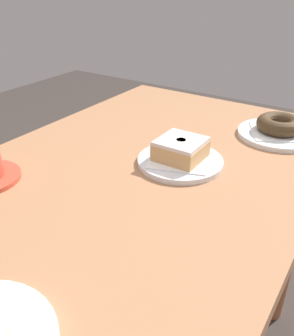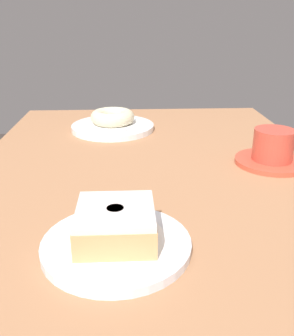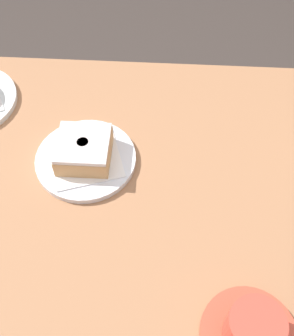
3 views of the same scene
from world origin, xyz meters
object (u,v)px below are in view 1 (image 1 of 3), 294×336
at_px(donut_chocolate_ring, 280,124).
at_px(donut_glazed_square, 181,149).
at_px(plate_chocolate_ring, 278,134).
at_px(plate_glazed_square, 180,161).

height_order(donut_chocolate_ring, donut_glazed_square, donut_glazed_square).
distance_m(donut_chocolate_ring, donut_glazed_square, 0.32).
bearing_deg(donut_glazed_square, plate_chocolate_ring, 152.90).
xyz_separation_m(donut_chocolate_ring, plate_glazed_square, (0.28, -0.15, -0.03)).
height_order(plate_glazed_square, donut_glazed_square, donut_glazed_square).
bearing_deg(donut_glazed_square, donut_chocolate_ring, 152.90).
relative_size(plate_chocolate_ring, donut_glazed_square, 2.11).
relative_size(plate_chocolate_ring, donut_chocolate_ring, 1.75).
bearing_deg(plate_chocolate_ring, donut_glazed_square, -27.10).
bearing_deg(donut_chocolate_ring, plate_chocolate_ring, 0.00).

